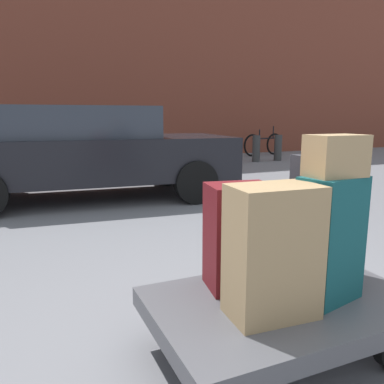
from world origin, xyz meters
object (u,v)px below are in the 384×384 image
object	(u,v)px
duffel_bag_tan_topmost_pile	(336,156)
bollard_corner	(278,148)
suitcase_tan_rear_left	(273,252)
luggage_cart	(284,310)
parked_car	(87,150)
suitcase_teal_stacked_top	(330,239)
bollard_kerb_mid	(210,150)
bicycle_leaning	(263,144)
bollard_kerb_far	(256,149)
suitcase_maroon_front_left	(239,236)
suitcase_charcoal_rear_right	(322,218)
bollard_kerb_near	(159,152)

from	to	relation	value
duffel_bag_tan_topmost_pile	bollard_corner	world-z (taller)	duffel_bag_tan_topmost_pile
bollard_corner	suitcase_tan_rear_left	bearing A→B (deg)	-126.15
luggage_cart	parked_car	world-z (taller)	parked_car
suitcase_teal_stacked_top	parked_car	distance (m)	4.72
suitcase_tan_rear_left	duffel_bag_tan_topmost_pile	world-z (taller)	duffel_bag_tan_topmost_pile
bollard_kerb_mid	duffel_bag_tan_topmost_pile	bearing A→B (deg)	-112.31
bicycle_leaning	luggage_cart	bearing A→B (deg)	-123.37
parked_car	bollard_kerb_mid	bearing A→B (deg)	41.22
bollard_kerb_far	bollard_corner	world-z (taller)	same
suitcase_tan_rear_left	bollard_kerb_far	bearing A→B (deg)	61.10
suitcase_maroon_front_left	suitcase_teal_stacked_top	bearing A→B (deg)	-32.19
parked_car	bicycle_leaning	xyz separation A→B (m)	(6.46, 4.78, -0.39)
suitcase_charcoal_rear_right	bollard_kerb_near	distance (m)	7.93
bicycle_leaning	bollard_kerb_near	size ratio (longest dim) A/B	2.32
suitcase_tan_rear_left	suitcase_maroon_front_left	bearing A→B (deg)	90.83
bicycle_leaning	bollard_corner	bearing A→B (deg)	-108.51
suitcase_charcoal_rear_right	bollard_kerb_mid	world-z (taller)	suitcase_charcoal_rear_right
luggage_cart	duffel_bag_tan_topmost_pile	world-z (taller)	duffel_bag_tan_topmost_pile
suitcase_tan_rear_left	suitcase_charcoal_rear_right	world-z (taller)	suitcase_charcoal_rear_right
suitcase_teal_stacked_top	suitcase_maroon_front_left	xyz separation A→B (m)	(-0.35, 0.31, -0.03)
suitcase_maroon_front_left	bollard_kerb_near	size ratio (longest dim) A/B	0.77
bollard_kerb_near	bollard_corner	world-z (taller)	same
suitcase_tan_rear_left	bicycle_leaning	distance (m)	11.43
parked_car	bollard_kerb_near	world-z (taller)	parked_car
duffel_bag_tan_topmost_pile	bollard_kerb_far	xyz separation A→B (m)	(4.73, 7.98, -0.71)
suitcase_charcoal_rear_right	bollard_kerb_near	xyz separation A→B (m)	(1.65, 7.74, -0.32)
suitcase_teal_stacked_top	duffel_bag_tan_topmost_pile	xyz separation A→B (m)	(0.00, 0.00, 0.42)
bollard_kerb_far	luggage_cart	bearing A→B (deg)	-122.00
suitcase_teal_stacked_top	suitcase_tan_rear_left	bearing A→B (deg)	171.57
luggage_cart	bicycle_leaning	bearing A→B (deg)	56.63
luggage_cart	suitcase_charcoal_rear_right	bearing A→B (deg)	22.63
suitcase_maroon_front_left	suitcase_charcoal_rear_right	world-z (taller)	suitcase_charcoal_rear_right
suitcase_charcoal_rear_right	duffel_bag_tan_topmost_pile	world-z (taller)	duffel_bag_tan_topmost_pile
luggage_cart	bicycle_leaning	distance (m)	11.24
bicycle_leaning	duffel_bag_tan_topmost_pile	bearing A→B (deg)	-122.28
bollard_kerb_near	bollard_corner	size ratio (longest dim) A/B	1.00
luggage_cart	bollard_kerb_far	world-z (taller)	bollard_kerb_far
parked_car	suitcase_charcoal_rear_right	bearing A→B (deg)	-81.92
bollard_kerb_far	bollard_kerb_mid	bearing A→B (deg)	180.00
duffel_bag_tan_topmost_pile	bicycle_leaning	distance (m)	11.22
bollard_kerb_near	bollard_kerb_mid	world-z (taller)	same
bicycle_leaning	bollard_kerb_mid	bearing A→B (deg)	-151.16
bicycle_leaning	bollard_kerb_far	distance (m)	1.94
duffel_bag_tan_topmost_pile	bollard_kerb_near	bearing A→B (deg)	78.03
suitcase_tan_rear_left	bollard_kerb_far	world-z (taller)	suitcase_tan_rear_left
suitcase_maroon_front_left	duffel_bag_tan_topmost_pile	bearing A→B (deg)	-32.19
bicycle_leaning	bollard_kerb_near	xyz separation A→B (m)	(-4.17, -1.49, 0.00)
bicycle_leaning	parked_car	bearing A→B (deg)	-143.51
suitcase_tan_rear_left	bollard_kerb_mid	distance (m)	8.80
bollard_kerb_near	bicycle_leaning	bearing A→B (deg)	19.65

